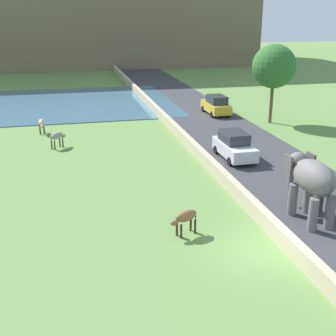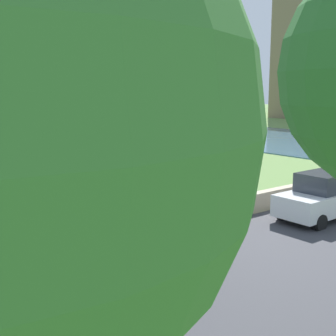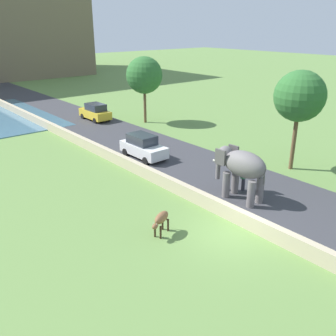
{
  "view_description": "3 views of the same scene",
  "coord_description": "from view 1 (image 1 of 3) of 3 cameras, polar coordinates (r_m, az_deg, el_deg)",
  "views": [
    {
      "loc": [
        -7.31,
        -14.9,
        9.39
      ],
      "look_at": [
        -2.1,
        7.09,
        1.36
      ],
      "focal_mm": 48.3,
      "sensor_mm": 36.0,
      "label": 1
    },
    {
      "loc": [
        12.94,
        -3.24,
        4.91
      ],
      "look_at": [
        -0.24,
        6.98,
        1.97
      ],
      "focal_mm": 48.25,
      "sensor_mm": 36.0,
      "label": 2
    },
    {
      "loc": [
        -12.27,
        -9.98,
        9.55
      ],
      "look_at": [
        0.73,
        5.46,
        1.66
      ],
      "focal_mm": 39.48,
      "sensor_mm": 36.0,
      "label": 3
    }
  ],
  "objects": [
    {
      "name": "car_white",
      "position": [
        29.82,
        8.37,
        2.79
      ],
      "size": [
        1.82,
        4.01,
        1.8
      ],
      "color": "white",
      "rests_on": "ground"
    },
    {
      "name": "ground_plane",
      "position": [
        19.07,
        11.31,
        -10.37
      ],
      "size": [
        220.0,
        220.0,
        0.0
      ],
      "primitive_type": "plane",
      "color": "#608442"
    },
    {
      "name": "tree_mid",
      "position": [
        39.51,
        13.23,
        12.36
      ],
      "size": [
        3.65,
        3.65,
        6.63
      ],
      "color": "brown",
      "rests_on": "ground"
    },
    {
      "name": "road_surface",
      "position": [
        38.17,
        5.93,
        5.25
      ],
      "size": [
        7.0,
        120.0,
        0.06
      ],
      "primitive_type": "cube",
      "color": "#38383D",
      "rests_on": "ground"
    },
    {
      "name": "barrier_wall",
      "position": [
        35.15,
        1.13,
        4.72
      ],
      "size": [
        0.4,
        110.0,
        0.79
      ],
      "primitive_type": "cube",
      "color": "tan",
      "rests_on": "ground"
    },
    {
      "name": "elephant",
      "position": [
        21.51,
        17.56,
        -1.39
      ],
      "size": [
        1.5,
        3.48,
        2.99
      ],
      "color": "slate",
      "rests_on": "ground"
    },
    {
      "name": "cow_tan",
      "position": [
        37.01,
        -15.68,
        5.45
      ],
      "size": [
        0.52,
        1.4,
        1.15
      ],
      "color": "tan",
      "rests_on": "ground"
    },
    {
      "name": "car_yellow",
      "position": [
        42.47,
        6.09,
        7.9
      ],
      "size": [
        1.82,
        4.01,
        1.8
      ],
      "color": "gold",
      "rests_on": "ground"
    },
    {
      "name": "person_beside_elephant",
      "position": [
        22.9,
        18.84,
        -3.4
      ],
      "size": [
        0.36,
        0.22,
        1.63
      ],
      "color": "#33333D",
      "rests_on": "ground"
    },
    {
      "name": "cow_brown",
      "position": [
        19.66,
        2.19,
        -6.25
      ],
      "size": [
        1.41,
        0.84,
        1.15
      ],
      "color": "brown",
      "rests_on": "ground"
    },
    {
      "name": "cow_grey",
      "position": [
        32.84,
        -13.81,
        3.88
      ],
      "size": [
        1.24,
        1.2,
        1.15
      ],
      "color": "gray",
      "rests_on": "ground"
    }
  ]
}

